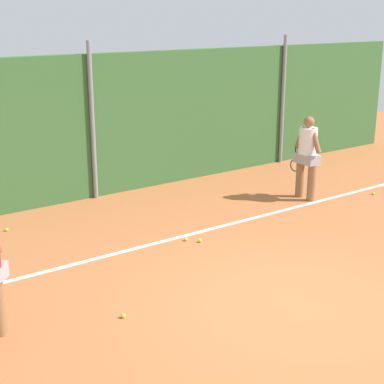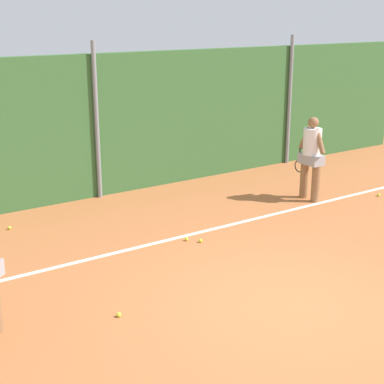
# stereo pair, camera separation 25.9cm
# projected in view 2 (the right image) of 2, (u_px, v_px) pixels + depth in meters

# --- Properties ---
(ground_plane) EXTENTS (30.22, 30.22, 0.00)m
(ground_plane) POSITION_uv_depth(u_px,v_px,m) (211.00, 261.00, 9.83)
(ground_plane) COLOR #B76638
(hedge_fence_backdrop) EXTENTS (19.64, 0.25, 3.16)m
(hedge_fence_backdrop) POSITION_uv_depth(u_px,v_px,m) (94.00, 127.00, 12.92)
(hedge_fence_backdrop) COLOR #386633
(hedge_fence_backdrop) RESTS_ON ground_plane
(fence_post_center) EXTENTS (0.10, 0.10, 3.44)m
(fence_post_center) POSITION_uv_depth(u_px,v_px,m) (97.00, 122.00, 12.74)
(fence_post_center) COLOR gray
(fence_post_center) RESTS_ON ground_plane
(fence_post_right) EXTENTS (0.10, 0.10, 3.44)m
(fence_post_right) POSITION_uv_depth(u_px,v_px,m) (290.00, 101.00, 15.76)
(fence_post_right) COLOR gray
(fence_post_right) RESTS_ON ground_plane
(court_baseline_paint) EXTENTS (14.35, 0.10, 0.01)m
(court_baseline_paint) POSITION_uv_depth(u_px,v_px,m) (173.00, 239.00, 10.79)
(court_baseline_paint) COLOR white
(court_baseline_paint) RESTS_ON ground_plane
(player_midcourt) EXTENTS (0.40, 0.84, 1.85)m
(player_midcourt) POSITION_uv_depth(u_px,v_px,m) (311.00, 154.00, 12.78)
(player_midcourt) COLOR #8C603D
(player_midcourt) RESTS_ON ground_plane
(tennis_ball_1) EXTENTS (0.07, 0.07, 0.07)m
(tennis_ball_1) POSITION_uv_depth(u_px,v_px,m) (201.00, 241.00, 10.63)
(tennis_ball_1) COLOR #CCDB33
(tennis_ball_1) RESTS_ON ground_plane
(tennis_ball_3) EXTENTS (0.07, 0.07, 0.07)m
(tennis_ball_3) POSITION_uv_depth(u_px,v_px,m) (187.00, 239.00, 10.70)
(tennis_ball_3) COLOR #CCDB33
(tennis_ball_3) RESTS_ON ground_plane
(tennis_ball_7) EXTENTS (0.07, 0.07, 0.07)m
(tennis_ball_7) POSITION_uv_depth(u_px,v_px,m) (119.00, 315.00, 8.02)
(tennis_ball_7) COLOR #CCDB33
(tennis_ball_7) RESTS_ON ground_plane
(tennis_ball_8) EXTENTS (0.07, 0.07, 0.07)m
(tennis_ball_8) POSITION_uv_depth(u_px,v_px,m) (9.00, 228.00, 11.26)
(tennis_ball_8) COLOR #CCDB33
(tennis_ball_8) RESTS_ON ground_plane
(tennis_ball_11) EXTENTS (0.07, 0.07, 0.07)m
(tennis_ball_11) POSITION_uv_depth(u_px,v_px,m) (379.00, 195.00, 13.29)
(tennis_ball_11) COLOR #CCDB33
(tennis_ball_11) RESTS_ON ground_plane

